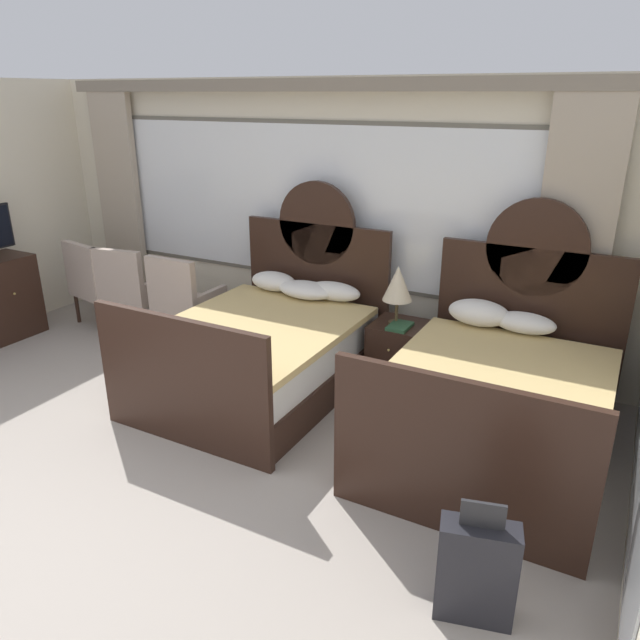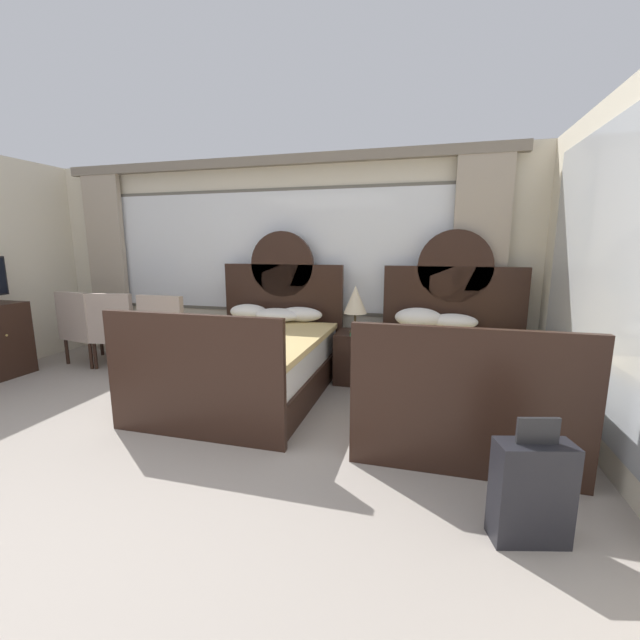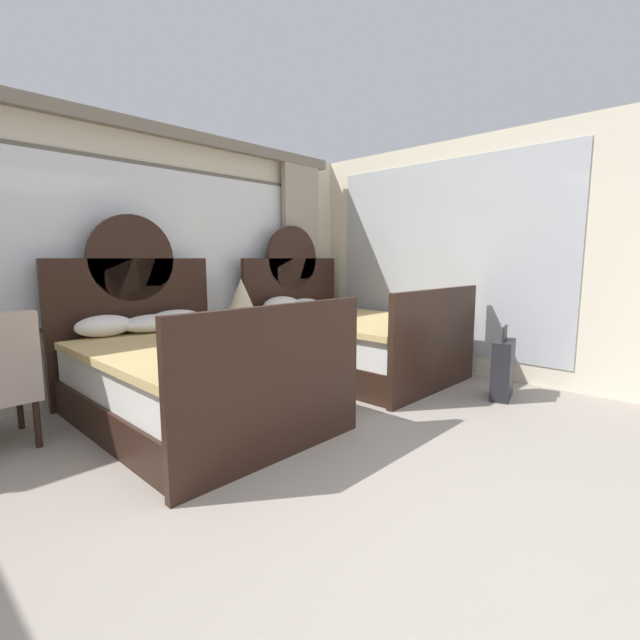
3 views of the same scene
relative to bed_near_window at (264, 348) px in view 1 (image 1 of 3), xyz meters
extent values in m
plane|color=#9E9389|center=(-0.21, -2.46, -0.38)|extent=(24.00, 24.00, 0.00)
cube|color=beige|center=(-0.21, 1.25, 0.97)|extent=(6.54, 0.07, 2.70)
cube|color=#646054|center=(-0.21, 1.20, 1.11)|extent=(4.85, 0.02, 1.61)
cube|color=white|center=(-0.21, 1.20, 1.11)|extent=(4.77, 0.02, 1.53)
cube|color=tan|center=(-2.77, 1.11, 0.92)|extent=(0.60, 0.08, 2.60)
cube|color=tan|center=(2.35, 1.11, 0.92)|extent=(0.60, 0.08, 2.60)
cube|color=gray|center=(-0.21, 1.11, 2.24)|extent=(6.01, 0.10, 0.12)
cube|color=black|center=(0.00, -0.06, -0.23)|extent=(1.50, 2.05, 0.30)
cube|color=white|center=(0.00, -0.06, 0.06)|extent=(1.44, 1.95, 0.30)
cube|color=tan|center=(0.00, -0.14, 0.24)|extent=(1.54, 1.85, 0.06)
cube|color=black|center=(0.00, 1.00, 0.29)|extent=(1.58, 0.06, 1.34)
cylinder|color=black|center=(0.00, 1.00, 0.96)|extent=(0.83, 0.06, 0.83)
cube|color=black|center=(0.00, -1.11, 0.14)|extent=(1.58, 0.06, 1.05)
ellipsoid|color=white|center=(-0.38, 0.77, 0.37)|extent=(0.49, 0.30, 0.19)
ellipsoid|color=white|center=(0.04, 0.71, 0.36)|extent=(0.59, 0.34, 0.16)
ellipsoid|color=white|center=(0.31, 0.78, 0.36)|extent=(0.55, 0.26, 0.18)
cube|color=black|center=(2.09, -0.06, -0.23)|extent=(1.50, 2.05, 0.30)
cube|color=white|center=(2.09, -0.06, 0.06)|extent=(1.44, 1.95, 0.30)
cube|color=tan|center=(2.09, -0.14, 0.24)|extent=(1.54, 1.85, 0.06)
cube|color=black|center=(2.09, 1.00, 0.29)|extent=(1.58, 0.06, 1.34)
cylinder|color=black|center=(2.09, 1.00, 0.96)|extent=(0.83, 0.06, 0.83)
cube|color=black|center=(2.09, -1.11, 0.14)|extent=(1.58, 0.06, 1.05)
ellipsoid|color=white|center=(1.71, 0.79, 0.39)|extent=(0.53, 0.32, 0.22)
ellipsoid|color=white|center=(2.10, 0.79, 0.36)|extent=(0.51, 0.27, 0.17)
cube|color=black|center=(1.04, 0.66, -0.09)|extent=(0.48, 0.48, 0.59)
sphere|color=tan|center=(1.04, 0.41, 0.04)|extent=(0.02, 0.02, 0.02)
cylinder|color=brown|center=(1.01, 0.64, 0.21)|extent=(0.14, 0.14, 0.02)
cylinder|color=brown|center=(1.01, 0.64, 0.33)|extent=(0.03, 0.03, 0.21)
cone|color=beige|center=(1.01, 0.64, 0.59)|extent=(0.27, 0.27, 0.32)
cube|color=#285133|center=(1.08, 0.56, 0.22)|extent=(0.18, 0.26, 0.03)
sphere|color=tan|center=(-2.95, -0.35, 0.15)|extent=(0.03, 0.03, 0.03)
cube|color=#B29E8E|center=(-1.30, 0.53, 0.01)|extent=(0.60, 0.60, 0.10)
cube|color=#B29E8E|center=(-1.30, 0.27, 0.33)|extent=(0.60, 0.08, 0.54)
cube|color=#B29E8E|center=(-1.03, 0.53, 0.14)|extent=(0.06, 0.54, 0.16)
cube|color=#B29E8E|center=(-1.57, 0.54, 0.14)|extent=(0.06, 0.54, 0.16)
cylinder|color=black|center=(-1.05, 0.78, -0.21)|extent=(0.04, 0.04, 0.35)
cylinder|color=black|center=(-1.55, 0.79, -0.21)|extent=(0.04, 0.04, 0.35)
cylinder|color=black|center=(-1.05, 0.28, -0.21)|extent=(0.04, 0.04, 0.35)
cylinder|color=black|center=(-1.55, 0.28, -0.21)|extent=(0.04, 0.04, 0.35)
cube|color=#B29E8E|center=(-2.10, 0.53, 0.01)|extent=(0.69, 0.69, 0.10)
cube|color=#B29E8E|center=(-2.06, 0.28, 0.33)|extent=(0.61, 0.17, 0.54)
cube|color=#B29E8E|center=(-1.83, 0.58, 0.14)|extent=(0.14, 0.54, 0.16)
cube|color=#B29E8E|center=(-2.37, 0.49, 0.14)|extent=(0.14, 0.54, 0.16)
cylinder|color=black|center=(-1.89, 0.82, -0.21)|extent=(0.04, 0.04, 0.35)
cylinder|color=black|center=(-2.39, 0.74, -0.21)|extent=(0.04, 0.04, 0.35)
cylinder|color=black|center=(-1.81, 0.32, -0.21)|extent=(0.04, 0.04, 0.35)
cylinder|color=black|center=(-2.31, 0.25, -0.21)|extent=(0.04, 0.04, 0.35)
cube|color=#B29E8E|center=(-2.56, 0.53, 0.01)|extent=(0.71, 0.71, 0.10)
cube|color=#B29E8E|center=(-2.62, 0.28, 0.33)|extent=(0.61, 0.20, 0.54)
cube|color=#B29E8E|center=(-2.30, 0.48, 0.14)|extent=(0.16, 0.54, 0.16)
cube|color=#B29E8E|center=(-2.83, 0.59, 0.14)|extent=(0.16, 0.54, 0.16)
cylinder|color=black|center=(-2.27, 0.73, -0.21)|extent=(0.04, 0.04, 0.35)
cylinder|color=black|center=(-2.76, 0.83, -0.21)|extent=(0.04, 0.04, 0.35)
cylinder|color=black|center=(-2.37, 0.24, -0.21)|extent=(0.04, 0.04, 0.35)
cylinder|color=black|center=(-2.86, 0.34, -0.21)|extent=(0.04, 0.04, 0.35)
cube|color=black|center=(2.38, -1.67, -0.10)|extent=(0.42, 0.26, 0.56)
cube|color=#232326|center=(2.38, -1.67, 0.25)|extent=(0.22, 0.07, 0.14)
cylinder|color=black|center=(2.23, -1.71, -0.36)|extent=(0.05, 0.03, 0.05)
cylinder|color=black|center=(2.53, -1.63, -0.36)|extent=(0.05, 0.03, 0.05)
camera|label=1|loc=(2.81, -4.13, 2.17)|focal=33.54mm
camera|label=2|loc=(1.79, -3.81, 1.18)|focal=22.40mm
camera|label=3|loc=(-1.83, -3.25, 0.96)|focal=24.73mm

